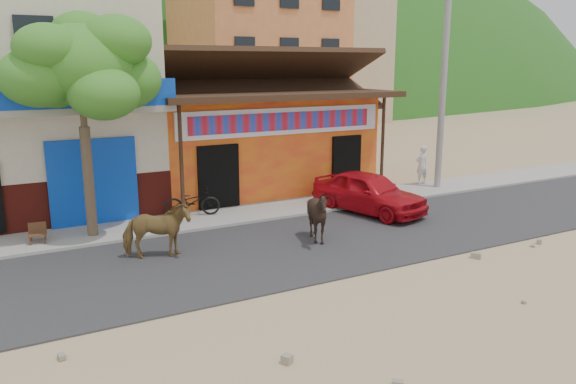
# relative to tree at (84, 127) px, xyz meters

# --- Properties ---
(ground) EXTENTS (120.00, 120.00, 0.00)m
(ground) POSITION_rel_tree_xyz_m (4.60, -5.80, -3.12)
(ground) COLOR #9E825B
(ground) RESTS_ON ground
(road) EXTENTS (60.00, 5.00, 0.04)m
(road) POSITION_rel_tree_xyz_m (4.60, -3.30, -3.10)
(road) COLOR #28282B
(road) RESTS_ON ground
(sidewalk) EXTENTS (60.00, 2.00, 0.12)m
(sidewalk) POSITION_rel_tree_xyz_m (4.60, 0.20, -3.06)
(sidewalk) COLOR gray
(sidewalk) RESTS_ON ground
(dance_club) EXTENTS (8.00, 6.00, 3.60)m
(dance_club) POSITION_rel_tree_xyz_m (6.60, 4.20, -1.32)
(dance_club) COLOR orange
(dance_club) RESTS_ON ground
(cafe_building) EXTENTS (7.00, 6.00, 7.00)m
(cafe_building) POSITION_rel_tree_xyz_m (-0.90, 4.20, 0.38)
(cafe_building) COLOR beige
(cafe_building) RESTS_ON ground
(apartment_front) EXTENTS (9.00, 9.00, 12.00)m
(apartment_front) POSITION_rel_tree_xyz_m (13.60, 18.20, 2.88)
(apartment_front) COLOR #CC723F
(apartment_front) RESTS_ON ground
(apartment_rear) EXTENTS (8.00, 8.00, 10.00)m
(apartment_rear) POSITION_rel_tree_xyz_m (22.60, 24.20, 1.88)
(apartment_rear) COLOR tan
(apartment_rear) RESTS_ON ground
(hillside) EXTENTS (100.00, 40.00, 24.00)m
(hillside) POSITION_rel_tree_xyz_m (4.60, 64.20, 8.88)
(hillside) COLOR #194C14
(hillside) RESTS_ON ground
(tree) EXTENTS (3.00, 3.00, 6.00)m
(tree) POSITION_rel_tree_xyz_m (0.00, 0.00, 0.00)
(tree) COLOR #2D721E
(tree) RESTS_ON sidewalk
(utility_pole) EXTENTS (0.24, 0.24, 8.00)m
(utility_pole) POSITION_rel_tree_xyz_m (12.80, 0.20, 1.00)
(utility_pole) COLOR gray
(utility_pole) RESTS_ON sidewalk
(cow_tan) EXTENTS (1.81, 1.18, 1.41)m
(cow_tan) POSITION_rel_tree_xyz_m (1.13, -2.49, -2.38)
(cow_tan) COLOR olive
(cow_tan) RESTS_ON road
(cow_dark) EXTENTS (1.73, 1.67, 1.46)m
(cow_dark) POSITION_rel_tree_xyz_m (5.31, -3.27, -2.35)
(cow_dark) COLOR black
(cow_dark) RESTS_ON road
(red_car) EXTENTS (2.56, 4.20, 1.34)m
(red_car) POSITION_rel_tree_xyz_m (8.35, -1.39, -2.41)
(red_car) COLOR #B90D18
(red_car) RESTS_ON road
(scooter) EXTENTS (1.82, 1.07, 0.90)m
(scooter) POSITION_rel_tree_xyz_m (3.10, 0.64, -2.55)
(scooter) COLOR black
(scooter) RESTS_ON sidewalk
(pedestrian) EXTENTS (0.57, 0.39, 1.52)m
(pedestrian) POSITION_rel_tree_xyz_m (12.60, 0.90, -2.24)
(pedestrian) COLOR silver
(pedestrian) RESTS_ON sidewalk
(cafe_chair_right) EXTENTS (0.50, 0.50, 0.96)m
(cafe_chair_right) POSITION_rel_tree_xyz_m (-1.40, -0.02, -2.52)
(cafe_chair_right) COLOR #452C17
(cafe_chair_right) RESTS_ON sidewalk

